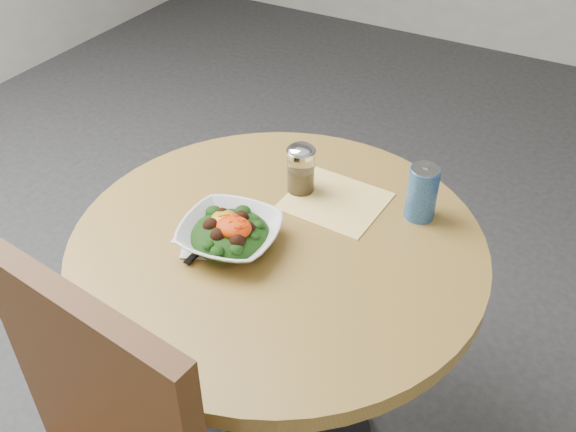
# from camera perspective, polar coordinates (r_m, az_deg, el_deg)

# --- Properties ---
(table) EXTENTS (0.90, 0.90, 0.75)m
(table) POSITION_cam_1_polar(r_m,az_deg,el_deg) (1.52, -0.88, -7.80)
(table) COLOR black
(table) RESTS_ON ground
(cloth_napkin) EXTENTS (0.23, 0.21, 0.00)m
(cloth_napkin) POSITION_cam_1_polar(r_m,az_deg,el_deg) (1.49, 4.21, 1.34)
(cloth_napkin) COLOR #FFB70D
(cloth_napkin) RESTS_ON table
(paper_napkins) EXTENTS (0.19, 0.19, 0.00)m
(paper_napkins) POSITION_cam_1_polar(r_m,az_deg,el_deg) (1.40, -6.58, -1.68)
(paper_napkins) COLOR white
(paper_napkins) RESTS_ON table
(salad_bowl) EXTENTS (0.24, 0.24, 0.08)m
(salad_bowl) POSITION_cam_1_polar(r_m,az_deg,el_deg) (1.36, -5.16, -1.54)
(salad_bowl) COLOR white
(salad_bowl) RESTS_ON table
(fork) EXTENTS (0.03, 0.21, 0.00)m
(fork) POSITION_cam_1_polar(r_m,az_deg,el_deg) (1.40, -6.23, -1.55)
(fork) COLOR black
(fork) RESTS_ON table
(spice_shaker) EXTENTS (0.07, 0.07, 0.12)m
(spice_shaker) POSITION_cam_1_polar(r_m,az_deg,el_deg) (1.49, 1.15, 4.22)
(spice_shaker) COLOR silver
(spice_shaker) RESTS_ON table
(beverage_can) EXTENTS (0.07, 0.07, 0.13)m
(beverage_can) POSITION_cam_1_polar(r_m,az_deg,el_deg) (1.44, 11.83, 2.06)
(beverage_can) COLOR navy
(beverage_can) RESTS_ON table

